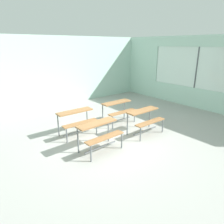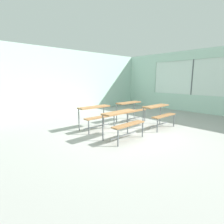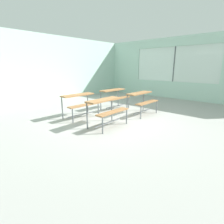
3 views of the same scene
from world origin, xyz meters
TOP-DOWN VIEW (x-y plane):
  - ground at (0.00, 0.00)m, footprint 10.00×9.00m
  - wall_back at (0.00, 4.50)m, footprint 10.00×0.12m
  - wall_right at (5.00, -0.13)m, footprint 0.12×9.00m
  - desk_bench_r0c0 at (-0.50, -0.11)m, footprint 1.12×0.63m
  - desk_bench_r0c1 at (1.19, -0.12)m, footprint 1.10×0.59m
  - desk_bench_r1c0 at (-0.47, 1.11)m, footprint 1.11×0.61m
  - desk_bench_r1c1 at (1.16, 1.09)m, footprint 1.11×0.60m

SIDE VIEW (x-z plane):
  - ground at x=0.00m, z-range -0.05..0.00m
  - desk_bench_r0c0 at x=-0.50m, z-range 0.19..0.93m
  - desk_bench_r0c1 at x=1.19m, z-range 0.19..0.93m
  - desk_bench_r1c0 at x=-0.47m, z-range 0.19..0.93m
  - desk_bench_r1c1 at x=1.16m, z-range 0.19..0.93m
  - wall_right at x=5.00m, z-range -0.05..2.95m
  - wall_back at x=0.00m, z-range 0.00..3.00m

